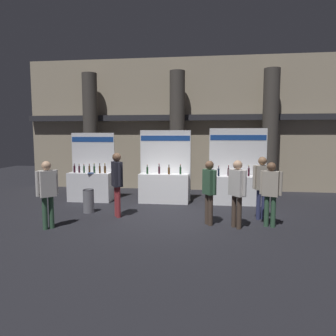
# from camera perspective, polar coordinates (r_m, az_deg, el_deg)

# --- Properties ---
(ground_plane) EXTENTS (26.38, 26.38, 0.00)m
(ground_plane) POSITION_cam_1_polar(r_m,az_deg,el_deg) (9.11, -0.81, -8.88)
(ground_plane) COLOR black
(hall_colonnade) EXTENTS (13.19, 1.18, 5.56)m
(hall_colonnade) POSITION_cam_1_polar(r_m,az_deg,el_deg) (13.24, 1.93, 7.66)
(hall_colonnade) COLOR tan
(hall_colonnade) RESTS_ON ground_plane
(exhibitor_booth_0) EXTENTS (1.59, 0.72, 2.42)m
(exhibitor_booth_0) POSITION_cam_1_polar(r_m,az_deg,el_deg) (11.46, -13.95, -2.79)
(exhibitor_booth_0) COLOR white
(exhibitor_booth_0) RESTS_ON ground_plane
(exhibitor_booth_1) EXTENTS (1.79, 0.66, 2.51)m
(exhibitor_booth_1) POSITION_cam_1_polar(r_m,az_deg,el_deg) (10.87, -0.70, -3.06)
(exhibitor_booth_1) COLOR white
(exhibitor_booth_1) RESTS_ON ground_plane
(exhibitor_booth_2) EXTENTS (1.95, 0.66, 2.58)m
(exhibitor_booth_2) POSITION_cam_1_polar(r_m,az_deg,el_deg) (10.87, 12.65, -3.24)
(exhibitor_booth_2) COLOR white
(exhibitor_booth_2) RESTS_ON ground_plane
(trash_bin) EXTENTS (0.33, 0.33, 0.71)m
(trash_bin) POSITION_cam_1_polar(r_m,az_deg,el_deg) (9.78, -14.34, -5.87)
(trash_bin) COLOR slate
(trash_bin) RESTS_ON ground_plane
(visitor_0) EXTENTS (0.44, 0.45, 1.71)m
(visitor_0) POSITION_cam_1_polar(r_m,az_deg,el_deg) (8.30, -21.26, -3.53)
(visitor_0) COLOR #33563D
(visitor_0) RESTS_ON ground_plane
(visitor_1) EXTENTS (0.53, 0.34, 1.67)m
(visitor_1) POSITION_cam_1_polar(r_m,az_deg,el_deg) (8.33, 18.29, -3.65)
(visitor_1) COLOR #33563D
(visitor_1) RESTS_ON ground_plane
(visitor_2) EXTENTS (0.40, 0.47, 1.85)m
(visitor_2) POSITION_cam_1_polar(r_m,az_deg,el_deg) (8.97, -9.32, -1.93)
(visitor_2) COLOR maroon
(visitor_2) RESTS_ON ground_plane
(visitor_3) EXTENTS (0.51, 0.32, 1.76)m
(visitor_3) POSITION_cam_1_polar(r_m,az_deg,el_deg) (8.99, 16.79, -2.54)
(visitor_3) COLOR navy
(visitor_3) RESTS_ON ground_plane
(visitor_4) EXTENTS (0.43, 0.49, 1.72)m
(visitor_4) POSITION_cam_1_polar(r_m,az_deg,el_deg) (8.00, 12.55, -3.56)
(visitor_4) COLOR #47382D
(visitor_4) RESTS_ON ground_plane
(visitor_5) EXTENTS (0.37, 0.45, 1.69)m
(visitor_5) POSITION_cam_1_polar(r_m,az_deg,el_deg) (8.17, 7.56, -3.55)
(visitor_5) COLOR #47382D
(visitor_5) RESTS_ON ground_plane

